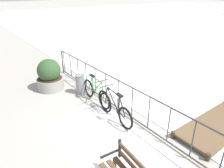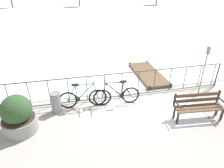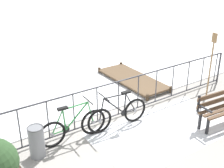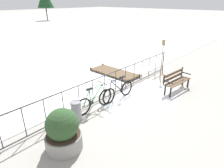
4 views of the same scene
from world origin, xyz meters
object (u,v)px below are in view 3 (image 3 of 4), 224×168
object	(u,v)px
bicycle_near_railing	(73,127)
park_bench	(224,105)
oar_upright	(211,61)
bicycle_second	(118,114)
trash_bin	(37,142)

from	to	relation	value
bicycle_near_railing	park_bench	size ratio (longest dim) A/B	1.05
park_bench	oar_upright	world-z (taller)	oar_upright
bicycle_near_railing	bicycle_second	size ratio (longest dim) A/B	1.00
park_bench	trash_bin	xyz separation A→B (m)	(-4.52, 1.36, -0.14)
park_bench	oar_upright	xyz separation A→B (m)	(0.97, 1.27, 0.63)
trash_bin	oar_upright	distance (m)	5.54
bicycle_second	trash_bin	distance (m)	2.13
bicycle_near_railing	park_bench	distance (m)	3.88
bicycle_near_railing	trash_bin	bearing A→B (deg)	-174.48
bicycle_second	oar_upright	world-z (taller)	oar_upright
trash_bin	oar_upright	xyz separation A→B (m)	(5.49, -0.09, 0.76)
bicycle_second	park_bench	xyz separation A→B (m)	(2.38, -1.35, 0.14)
trash_bin	oar_upright	bearing A→B (deg)	-0.94
bicycle_near_railing	trash_bin	size ratio (longest dim) A/B	2.34
bicycle_near_railing	oar_upright	size ratio (longest dim) A/B	0.86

